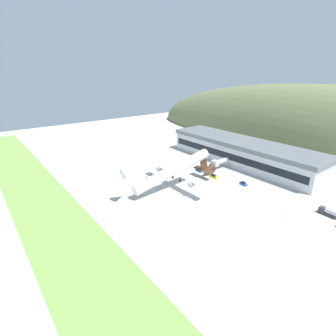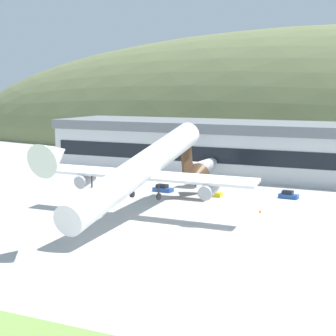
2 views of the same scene
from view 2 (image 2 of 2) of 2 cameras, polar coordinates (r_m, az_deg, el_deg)
ground_plane at (r=83.94m, az=2.88°, el=-6.66°), size 380.70×380.70×0.00m
hill_backdrop at (r=198.10m, az=16.12°, el=1.67°), size 319.28×64.95×83.90m
terminal_building at (r=140.23m, az=6.38°, el=2.39°), size 91.71×23.02×13.08m
jetway_0 at (r=124.55m, az=3.38°, el=0.11°), size 3.38×11.86×5.43m
cargo_airplane at (r=92.05m, az=-2.63°, el=-0.24°), size 38.50×51.56×15.18m
service_car_0 at (r=116.49m, az=-0.53°, el=-2.11°), size 4.23×2.17×1.53m
service_car_1 at (r=112.10m, az=4.34°, el=-2.55°), size 4.55×1.68×1.50m
service_car_2 at (r=111.92m, az=12.13°, el=-2.72°), size 3.87×1.93×1.56m
traffic_cone_1 at (r=98.67m, az=9.34°, el=-4.33°), size 0.52×0.52×0.58m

